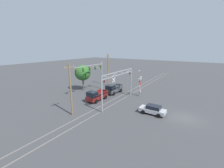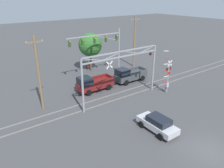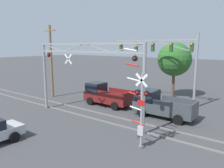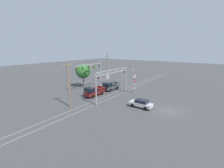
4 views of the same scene
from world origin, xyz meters
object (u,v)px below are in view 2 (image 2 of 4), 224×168
at_px(traffic_signal_span, 106,44).
at_px(utility_pole_right, 134,41).
at_px(crossing_gantry, 122,67).
at_px(background_tree_beyond_span, 90,45).
at_px(crossing_signal_mast, 167,77).
at_px(utility_pole_left, 39,74).
at_px(sedan_waiting, 158,124).
at_px(pickup_truck_following, 129,75).
at_px(pickup_truck_lead, 93,84).

distance_m(traffic_signal_span, utility_pole_right, 6.69).
relative_size(crossing_gantry, background_tree_beyond_span, 1.70).
height_order(crossing_signal_mast, utility_pole_left, utility_pole_left).
height_order(crossing_gantry, sedan_waiting, crossing_gantry).
height_order(crossing_signal_mast, sedan_waiting, crossing_signal_mast).
distance_m(crossing_gantry, background_tree_beyond_span, 12.04).
bearing_deg(pickup_truck_following, pickup_truck_lead, 178.44).
xyz_separation_m(pickup_truck_lead, utility_pole_left, (-7.16, -0.95, 3.22)).
xyz_separation_m(utility_pole_left, background_tree_beyond_span, (11.26, 8.38, 0.15)).
relative_size(sedan_waiting, utility_pole_left, 0.50).
distance_m(crossing_signal_mast, traffic_signal_span, 10.91).
height_order(pickup_truck_following, utility_pole_right, utility_pole_right).
bearing_deg(pickup_truck_following, traffic_signal_span, 104.37).
distance_m(traffic_signal_span, pickup_truck_following, 5.96).
relative_size(pickup_truck_following, utility_pole_left, 0.62).
bearing_deg(crossing_gantry, utility_pole_left, 158.67).
xyz_separation_m(crossing_gantry, sedan_waiting, (-1.32, -7.16, -3.47)).
relative_size(crossing_gantry, traffic_signal_span, 1.18).
height_order(crossing_signal_mast, pickup_truck_lead, crossing_signal_mast).
xyz_separation_m(crossing_gantry, pickup_truck_following, (4.61, 4.13, -3.23)).
bearing_deg(background_tree_beyond_span, pickup_truck_following, -75.80).
distance_m(pickup_truck_following, utility_pole_right, 8.37).
xyz_separation_m(pickup_truck_following, sedan_waiting, (-5.93, -11.29, -0.24)).
height_order(traffic_signal_span, background_tree_beyond_span, traffic_signal_span).
bearing_deg(sedan_waiting, utility_pole_left, 124.62).
distance_m(utility_pole_left, utility_pole_right, 19.64).
distance_m(utility_pole_left, background_tree_beyond_span, 14.04).
xyz_separation_m(crossing_signal_mast, sedan_waiting, (-7.37, -5.37, -1.42)).
xyz_separation_m(crossing_gantry, traffic_signal_span, (3.50, 8.45, 0.72)).
bearing_deg(background_tree_beyond_span, sedan_waiting, -101.97).
distance_m(utility_pole_right, background_tree_beyond_span, 7.79).
height_order(pickup_truck_lead, pickup_truck_following, same).
bearing_deg(crossing_gantry, pickup_truck_lead, 108.34).
bearing_deg(crossing_signal_mast, pickup_truck_lead, 140.81).
xyz_separation_m(sedan_waiting, utility_pole_left, (-7.26, 10.51, 3.46)).
relative_size(crossing_signal_mast, sedan_waiting, 1.41).
distance_m(crossing_gantry, utility_pole_right, 13.80).
distance_m(pickup_truck_lead, pickup_truck_following, 6.03).
relative_size(crossing_signal_mast, utility_pole_right, 0.66).
bearing_deg(traffic_signal_span, pickup_truck_lead, -139.83).
bearing_deg(utility_pole_left, crossing_signal_mast, -19.38).
bearing_deg(background_tree_beyond_span, traffic_signal_span, -76.02).
relative_size(crossing_signal_mast, pickup_truck_lead, 1.17).
height_order(crossing_signal_mast, traffic_signal_span, traffic_signal_span).
bearing_deg(utility_pole_left, traffic_signal_span, 22.90).
xyz_separation_m(pickup_truck_following, background_tree_beyond_span, (-1.92, 7.60, 3.36)).
distance_m(pickup_truck_lead, utility_pole_left, 7.90).
bearing_deg(utility_pole_left, utility_pole_right, 17.91).
bearing_deg(crossing_gantry, traffic_signal_span, 67.51).
xyz_separation_m(pickup_truck_lead, sedan_waiting, (0.10, -11.46, -0.24)).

